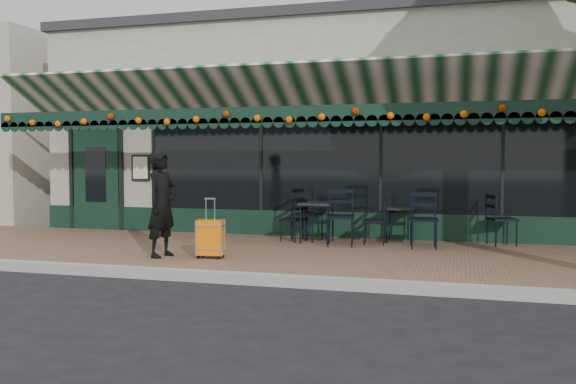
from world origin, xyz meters
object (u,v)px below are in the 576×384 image
(cafe_table_b, at_px, (317,207))
(chair_a_right, at_px, (502,220))
(cafe_table_a, at_px, (400,211))
(chair_a_left, at_px, (375,221))
(chair_b_front, at_px, (340,217))
(chair_a_front, at_px, (424,220))
(suitcase, at_px, (210,238))
(chair_b_right, at_px, (308,214))
(chair_b_left, at_px, (293,220))
(woman, at_px, (162,204))

(cafe_table_b, distance_m, chair_a_right, 3.29)
(cafe_table_a, height_order, chair_a_left, chair_a_left)
(chair_b_front, bearing_deg, chair_a_right, 7.63)
(cafe_table_a, relative_size, chair_a_front, 0.66)
(chair_a_left, distance_m, chair_a_right, 2.24)
(suitcase, distance_m, chair_b_right, 2.56)
(chair_a_left, relative_size, chair_b_right, 0.84)
(chair_b_front, bearing_deg, cafe_table_a, 30.01)
(cafe_table_b, distance_m, chair_a_left, 1.09)
(chair_a_left, bearing_deg, cafe_table_a, 133.28)
(cafe_table_a, height_order, chair_a_front, chair_a_front)
(cafe_table_a, xyz_separation_m, chair_a_right, (1.78, 0.03, -0.12))
(cafe_table_b, bearing_deg, chair_a_left, 0.92)
(cafe_table_b, height_order, chair_b_left, chair_b_left)
(cafe_table_b, distance_m, chair_a_front, 1.96)
(woman, height_order, cafe_table_a, woman)
(woman, bearing_deg, cafe_table_b, -29.54)
(woman, distance_m, suitcase, 0.94)
(woman, bearing_deg, chair_b_front, -40.42)
(chair_b_front, bearing_deg, chair_a_front, -5.44)
(woman, xyz_separation_m, chair_a_left, (3.01, 2.31, -0.41))
(chair_b_left, bearing_deg, chair_b_front, 92.10)
(chair_b_right, bearing_deg, chair_b_front, -110.75)
(cafe_table_b, bearing_deg, chair_a_front, -7.22)
(suitcase, relative_size, chair_a_right, 1.00)
(suitcase, distance_m, chair_a_left, 3.15)
(cafe_table_a, xyz_separation_m, chair_b_front, (-0.97, -0.77, -0.07))
(chair_a_left, bearing_deg, chair_a_right, 98.73)
(chair_b_left, relative_size, chair_b_right, 0.81)
(chair_a_left, distance_m, chair_b_front, 0.66)
(chair_a_left, xyz_separation_m, chair_a_right, (2.19, 0.46, 0.04))
(cafe_table_b, xyz_separation_m, chair_a_left, (1.06, 0.02, -0.24))
(cafe_table_b, height_order, chair_b_front, chair_b_front)
(chair_a_front, bearing_deg, suitcase, -153.67)
(chair_a_right, xyz_separation_m, chair_b_left, (-3.70, -0.46, -0.05))
(woman, xyz_separation_m, suitcase, (0.78, 0.08, -0.52))
(chair_b_left, xyz_separation_m, chair_b_right, (0.24, 0.13, 0.09))
(woman, relative_size, chair_b_left, 2.04)
(chair_a_front, distance_m, chair_b_right, 2.18)
(cafe_table_a, relative_size, chair_a_left, 0.77)
(suitcase, distance_m, cafe_table_b, 2.53)
(woman, distance_m, chair_a_front, 4.40)
(woman, distance_m, chair_b_right, 3.01)
(suitcase, distance_m, chair_a_front, 3.68)
(chair_a_left, height_order, chair_a_right, chair_a_right)
(chair_a_left, height_order, chair_b_front, chair_b_front)
(cafe_table_a, bearing_deg, chair_a_front, -56.08)
(woman, relative_size, chair_a_front, 1.70)
(woman, relative_size, suitcase, 1.79)
(chair_b_left, bearing_deg, suitcase, 4.04)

